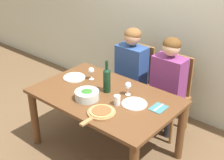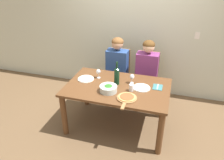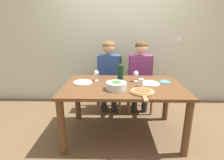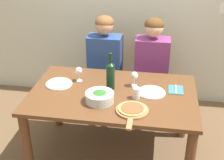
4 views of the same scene
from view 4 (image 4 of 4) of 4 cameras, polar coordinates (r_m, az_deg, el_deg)
ground_plane at (r=3.32m, az=0.13°, el=-13.32°), size 40.00×40.00×0.00m
dining_table at (r=2.96m, az=0.14°, el=-4.28°), size 1.55×0.98×0.73m
chair_left at (r=3.78m, az=-1.04°, el=1.50°), size 0.42×0.42×0.97m
chair_right at (r=3.73m, az=7.18°, el=0.92°), size 0.42×0.42×0.97m
person_woman at (r=3.58m, az=-1.39°, el=4.02°), size 0.47×0.51×1.24m
person_man at (r=3.53m, az=7.30°, el=3.44°), size 0.47×0.51×1.24m
wine_bottle at (r=2.91m, az=-0.28°, el=0.95°), size 0.08×0.08×0.36m
broccoli_bowl at (r=2.74m, az=-2.27°, el=-3.13°), size 0.25×0.25×0.10m
dinner_plate_left at (r=3.09m, az=-9.68°, el=-0.68°), size 0.26×0.26×0.02m
dinner_plate_right at (r=2.92m, az=7.20°, el=-2.22°), size 0.26×0.26×0.02m
pizza_on_board at (r=2.62m, az=3.70°, el=-5.53°), size 0.28×0.42×0.04m
wine_glass_left at (r=3.09m, az=-6.09°, el=1.56°), size 0.07×0.07×0.15m
wine_glass_right at (r=2.98m, az=4.11°, el=0.70°), size 0.07×0.07×0.15m
water_tumbler at (r=2.80m, az=4.46°, el=-2.42°), size 0.07×0.07×0.10m
fork_on_napkin at (r=3.01m, az=11.59°, el=-1.75°), size 0.14×0.18×0.01m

